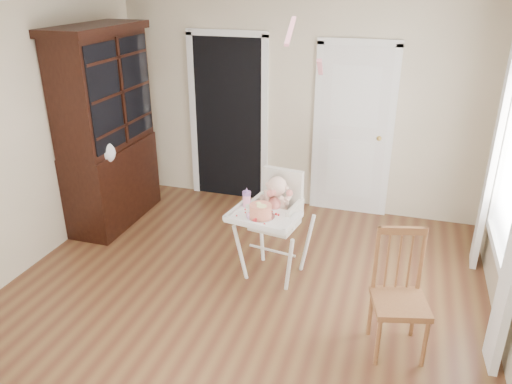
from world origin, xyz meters
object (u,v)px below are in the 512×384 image
(china_cabinet, at_px, (107,129))
(dining_chair, at_px, (399,298))
(high_chair, at_px, (275,214))
(sippy_cup, at_px, (247,199))
(cake, at_px, (261,211))

(china_cabinet, relative_size, dining_chair, 2.27)
(high_chair, height_order, sippy_cup, high_chair)
(high_chair, distance_m, dining_chair, 1.44)
(china_cabinet, bearing_deg, cake, -22.92)
(china_cabinet, bearing_deg, sippy_cup, -20.62)
(high_chair, xyz_separation_m, dining_chair, (1.21, -0.74, -0.21))
(sippy_cup, height_order, dining_chair, dining_chair)
(high_chair, xyz_separation_m, china_cabinet, (-2.19, 0.63, 0.47))
(high_chair, relative_size, dining_chair, 1.08)
(dining_chair, bearing_deg, china_cabinet, 143.55)
(cake, relative_size, sippy_cup, 1.34)
(sippy_cup, distance_m, china_cabinet, 2.09)
(sippy_cup, xyz_separation_m, dining_chair, (1.47, -0.64, -0.37))
(dining_chair, bearing_deg, sippy_cup, 141.78)
(high_chair, xyz_separation_m, sippy_cup, (-0.25, -0.10, 0.17))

